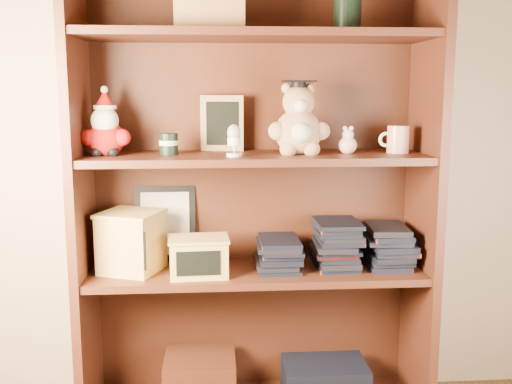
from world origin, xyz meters
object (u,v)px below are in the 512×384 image
teacher_mug (397,139)px  treats_box (131,241)px  bookcase (254,201)px  grad_teddy_bear (299,125)px

teacher_mug → treats_box: size_ratio=0.43×
bookcase → treats_box: 0.44m
bookcase → teacher_mug: size_ratio=15.22×
teacher_mug → bookcase: bearing=174.1°
bookcase → teacher_mug: bookcase is taller
bookcase → treats_box: bearing=-173.1°
teacher_mug → grad_teddy_bear: bearing=-178.7°
grad_teddy_bear → treats_box: size_ratio=1.04×
grad_teddy_bear → bookcase: bearing=158.1°
treats_box → grad_teddy_bear: bearing=-0.7°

